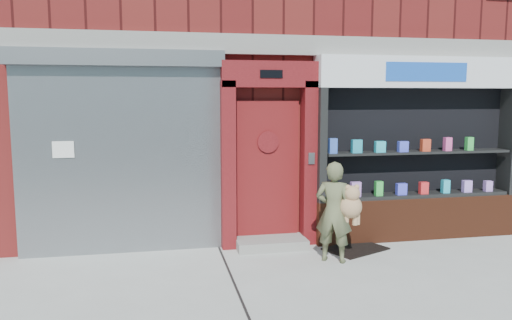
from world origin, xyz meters
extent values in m
plane|color=#9E9E99|center=(0.00, 0.00, 0.00)|extent=(80.00, 80.00, 0.00)
cube|color=#581414|center=(0.00, 6.00, 4.00)|extent=(12.00, 8.00, 8.00)
cube|color=gray|center=(0.00, 1.92, 3.15)|extent=(12.00, 0.16, 0.30)
cube|color=gray|center=(-3.00, 1.94, 1.40)|extent=(3.00, 0.10, 2.80)
cube|color=slate|center=(-3.00, 1.88, 2.92)|extent=(3.10, 0.30, 0.24)
cube|color=white|center=(-3.80, 1.88, 1.60)|extent=(0.30, 0.01, 0.24)
cube|color=#520E11|center=(-1.40, 1.86, 1.30)|extent=(0.22, 0.28, 2.60)
cube|color=#520E11|center=(-0.10, 1.86, 1.30)|extent=(0.22, 0.28, 2.60)
cube|color=#520E11|center=(-0.75, 1.86, 2.70)|extent=(1.50, 0.28, 0.40)
cube|color=black|center=(-0.75, 1.71, 2.70)|extent=(0.35, 0.01, 0.12)
cube|color=maroon|center=(-0.75, 1.97, 1.20)|extent=(1.00, 0.06, 2.20)
cylinder|color=black|center=(-0.75, 1.93, 1.65)|extent=(0.28, 0.02, 0.28)
cylinder|color=#520E11|center=(-0.75, 1.92, 1.65)|extent=(0.34, 0.02, 0.34)
cube|color=gray|center=(-0.75, 1.70, 0.07)|extent=(1.10, 0.55, 0.15)
cube|color=slate|center=(-0.10, 1.71, 1.40)|extent=(0.10, 0.02, 0.18)
cube|color=#532413|center=(1.75, 1.80, 0.35)|extent=(3.50, 0.40, 0.70)
cube|color=black|center=(0.06, 1.80, 1.60)|extent=(0.12, 0.40, 1.80)
cube|color=black|center=(3.44, 1.80, 1.60)|extent=(0.12, 0.40, 1.80)
cube|color=black|center=(1.75, 1.99, 1.60)|extent=(3.30, 0.03, 1.80)
cube|color=black|center=(1.75, 1.80, 0.73)|extent=(3.20, 0.36, 0.06)
cube|color=black|center=(1.75, 1.80, 1.45)|extent=(3.20, 0.36, 0.04)
cube|color=white|center=(1.75, 1.80, 2.75)|extent=(3.50, 0.40, 0.50)
cube|color=#1648AC|center=(1.75, 1.59, 2.75)|extent=(1.40, 0.01, 0.30)
cube|color=red|center=(0.25, 1.72, 0.84)|extent=(0.12, 0.09, 0.16)
cube|color=#B176D5|center=(0.65, 1.72, 0.88)|extent=(0.16, 0.09, 0.24)
cube|color=green|center=(1.05, 1.72, 0.88)|extent=(0.12, 0.09, 0.24)
cube|color=#454AEB|center=(1.45, 1.72, 0.85)|extent=(0.17, 0.09, 0.19)
cube|color=red|center=(1.85, 1.72, 0.86)|extent=(0.14, 0.09, 0.20)
cube|color=#29AFD0|center=(2.25, 1.72, 0.87)|extent=(0.12, 0.09, 0.22)
cube|color=#B487F3|center=(2.65, 1.72, 0.86)|extent=(0.15, 0.09, 0.20)
cube|color=#B17DE1|center=(3.05, 1.72, 0.85)|extent=(0.13, 0.09, 0.18)
cube|color=blue|center=(0.25, 1.72, 1.59)|extent=(0.13, 0.09, 0.24)
cube|color=teal|center=(0.65, 1.72, 1.58)|extent=(0.16, 0.09, 0.21)
cube|color=#29B6CD|center=(1.05, 1.72, 1.56)|extent=(0.16, 0.09, 0.18)
cube|color=#4554ED|center=(1.45, 1.72, 1.56)|extent=(0.16, 0.09, 0.17)
cube|color=red|center=(1.85, 1.72, 1.57)|extent=(0.15, 0.09, 0.20)
cube|color=#DF4A96|center=(2.25, 1.72, 1.58)|extent=(0.12, 0.09, 0.22)
cube|color=green|center=(2.65, 1.72, 1.58)|extent=(0.11, 0.09, 0.22)
imported|color=#5A5E3E|center=(-0.01, 0.91, 0.73)|extent=(0.63, 0.57, 1.45)
sphere|color=#AB7F55|center=(0.21, 0.85, 0.81)|extent=(0.33, 0.33, 0.33)
sphere|color=#AB7F55|center=(0.21, 0.80, 1.01)|extent=(0.22, 0.22, 0.22)
sphere|color=#AB7F55|center=(0.14, 0.80, 1.09)|extent=(0.08, 0.08, 0.08)
sphere|color=#AB7F55|center=(0.28, 0.80, 1.09)|extent=(0.08, 0.08, 0.08)
cylinder|color=#AB7F55|center=(0.10, 0.85, 0.64)|extent=(0.08, 0.08, 0.20)
cylinder|color=#AB7F55|center=(0.32, 0.85, 0.64)|extent=(0.08, 0.08, 0.20)
cylinder|color=#AB7F55|center=(0.14, 0.83, 0.64)|extent=(0.08, 0.08, 0.20)
cylinder|color=#AB7F55|center=(0.28, 0.83, 0.64)|extent=(0.08, 0.08, 0.20)
cube|color=black|center=(0.52, 1.36, 0.01)|extent=(1.07, 0.94, 0.02)
camera|label=1|loc=(-2.48, -5.70, 2.35)|focal=35.00mm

